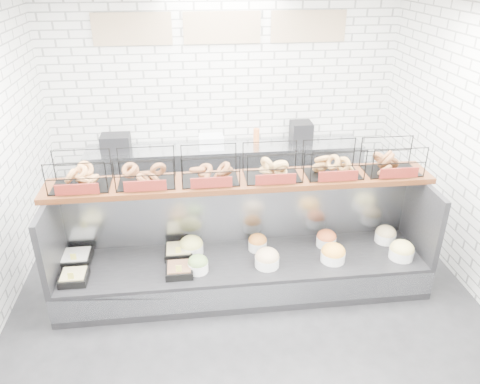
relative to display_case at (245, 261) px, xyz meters
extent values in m
plane|color=black|center=(-0.02, -0.34, -0.33)|extent=(5.50, 5.50, 0.00)
cube|color=white|center=(-0.02, 2.41, 1.17)|extent=(5.00, 0.02, 3.00)
cube|color=white|center=(-0.02, -0.34, 2.67)|extent=(5.00, 5.50, 0.02)
cube|color=#D2B691|center=(-1.22, 2.38, 2.17)|extent=(1.05, 0.03, 0.42)
cube|color=#D2B691|center=(-0.02, 2.38, 2.17)|extent=(1.05, 0.03, 0.42)
cube|color=#D2B691|center=(1.18, 2.38, 2.17)|extent=(1.05, 0.03, 0.42)
cube|color=black|center=(-0.02, -0.04, -0.13)|extent=(4.00, 0.90, 0.40)
cube|color=#93969B|center=(-0.02, -0.48, -0.11)|extent=(4.00, 0.03, 0.28)
cube|color=#93969B|center=(-0.02, 0.37, 0.47)|extent=(4.00, 0.08, 0.80)
cube|color=black|center=(-1.99, -0.04, 0.47)|extent=(0.06, 0.90, 0.80)
cube|color=black|center=(1.95, -0.04, 0.47)|extent=(0.06, 0.90, 0.80)
cube|color=black|center=(-1.78, -0.24, 0.11)|extent=(0.28, 0.28, 0.08)
cube|color=tan|center=(-1.78, -0.24, 0.15)|extent=(0.24, 0.24, 0.04)
cube|color=#EADE51|center=(-1.78, -0.34, 0.20)|extent=(0.06, 0.01, 0.08)
cube|color=black|center=(-1.82, 0.11, 0.11)|extent=(0.32, 0.32, 0.08)
cube|color=silver|center=(-1.82, 0.11, 0.15)|extent=(0.27, 0.27, 0.04)
cube|color=#EADE51|center=(-1.82, 0.00, 0.20)|extent=(0.06, 0.01, 0.08)
cube|color=black|center=(-0.72, -0.24, 0.11)|extent=(0.28, 0.28, 0.08)
cube|color=brown|center=(-0.72, -0.24, 0.15)|extent=(0.24, 0.24, 0.04)
cube|color=#EADE51|center=(-0.72, -0.34, 0.20)|extent=(0.06, 0.01, 0.08)
cube|color=black|center=(-0.72, 0.11, 0.11)|extent=(0.30, 0.30, 0.08)
cube|color=#CFC07F|center=(-0.72, 0.11, 0.15)|extent=(0.26, 0.26, 0.04)
cube|color=#EADE51|center=(-0.72, 0.00, 0.20)|extent=(0.06, 0.01, 0.08)
cylinder|color=white|center=(-0.52, -0.22, 0.13)|extent=(0.22, 0.22, 0.11)
ellipsoid|color=olive|center=(-0.52, -0.22, 0.19)|extent=(0.21, 0.21, 0.15)
cylinder|color=white|center=(-0.58, 0.13, 0.13)|extent=(0.26, 0.26, 0.11)
ellipsoid|color=#D6D26D|center=(-0.58, 0.13, 0.19)|extent=(0.26, 0.26, 0.18)
cylinder|color=white|center=(0.21, -0.21, 0.13)|extent=(0.26, 0.26, 0.11)
ellipsoid|color=tan|center=(0.21, -0.21, 0.19)|extent=(0.26, 0.26, 0.18)
cylinder|color=white|center=(0.16, 0.12, 0.13)|extent=(0.21, 0.21, 0.11)
ellipsoid|color=orange|center=(0.16, 0.12, 0.19)|extent=(0.21, 0.21, 0.15)
cylinder|color=white|center=(0.94, -0.20, 0.13)|extent=(0.27, 0.27, 0.11)
ellipsoid|color=gold|center=(0.94, -0.20, 0.19)|extent=(0.26, 0.26, 0.18)
cylinder|color=white|center=(0.95, 0.10, 0.13)|extent=(0.23, 0.23, 0.11)
ellipsoid|color=#CE5B2B|center=(0.95, 0.10, 0.19)|extent=(0.22, 0.22, 0.15)
cylinder|color=white|center=(1.70, -0.24, 0.13)|extent=(0.27, 0.27, 0.11)
ellipsoid|color=#DECB71|center=(1.70, -0.24, 0.19)|extent=(0.26, 0.26, 0.18)
cylinder|color=white|center=(1.66, 0.11, 0.13)|extent=(0.24, 0.24, 0.11)
ellipsoid|color=tan|center=(1.66, 0.11, 0.19)|extent=(0.23, 0.23, 0.16)
cube|color=#3E1D0D|center=(-0.02, 0.18, 0.90)|extent=(4.10, 0.50, 0.06)
cube|color=black|center=(-1.66, 0.18, 1.10)|extent=(0.60, 0.38, 0.34)
cube|color=maroon|center=(-1.66, -0.03, 1.00)|extent=(0.42, 0.02, 0.11)
cube|color=black|center=(-1.00, 0.18, 1.10)|extent=(0.60, 0.38, 0.34)
cube|color=maroon|center=(-1.00, -0.03, 1.00)|extent=(0.42, 0.02, 0.11)
cube|color=black|center=(-0.35, 0.18, 1.10)|extent=(0.60, 0.38, 0.34)
cube|color=maroon|center=(-0.35, -0.03, 1.00)|extent=(0.42, 0.02, 0.11)
cube|color=black|center=(0.31, 0.18, 1.10)|extent=(0.60, 0.38, 0.34)
cube|color=maroon|center=(0.31, -0.03, 1.00)|extent=(0.42, 0.02, 0.11)
cube|color=black|center=(0.97, 0.18, 1.10)|extent=(0.60, 0.38, 0.34)
cube|color=maroon|center=(0.97, -0.03, 1.00)|extent=(0.42, 0.02, 0.11)
cube|color=black|center=(1.63, 0.18, 1.10)|extent=(0.60, 0.38, 0.34)
cube|color=maroon|center=(1.63, -0.03, 1.00)|extent=(0.42, 0.02, 0.11)
cube|color=#93969B|center=(-0.02, 2.09, 0.12)|extent=(4.00, 0.60, 0.90)
cube|color=black|center=(-1.57, 2.06, 0.69)|extent=(0.40, 0.30, 0.24)
cube|color=silver|center=(-0.23, 2.04, 0.66)|extent=(0.35, 0.28, 0.18)
cylinder|color=orange|center=(0.44, 2.15, 0.68)|extent=(0.09, 0.09, 0.22)
cube|color=black|center=(1.11, 2.13, 0.72)|extent=(0.30, 0.30, 0.30)
camera|label=1|loc=(-0.56, -4.27, 3.03)|focal=35.00mm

